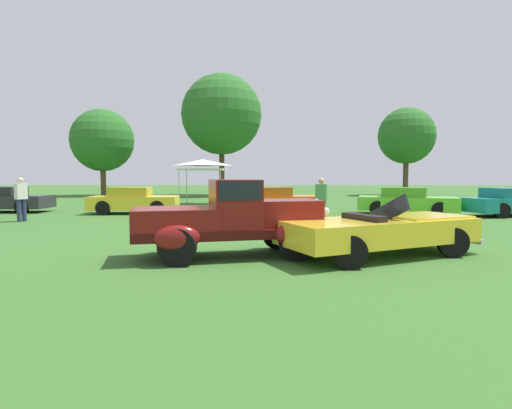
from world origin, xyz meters
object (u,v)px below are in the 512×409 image
show_car_orange (271,200)px  spectator_near_truck (321,199)px  spectator_between_cars (21,198)px  show_car_yellow (133,201)px  show_car_lime (406,201)px  neighbor_convertible (383,230)px  canopy_tent_left_field (203,164)px  show_car_charcoal (4,200)px  feature_pickup_truck (231,218)px  show_car_teal (511,202)px

show_car_orange → spectator_near_truck: (1.74, -4.44, 0.31)m
spectator_between_cars → show_car_yellow: bearing=46.2°
show_car_orange → show_car_lime: 6.10m
neighbor_convertible → canopy_tent_left_field: size_ratio=1.78×
show_car_yellow → show_car_charcoal: bearing=174.7°
spectator_near_truck → feature_pickup_truck: bearing=-114.8°
neighbor_convertible → spectator_near_truck: spectator_near_truck is taller
feature_pickup_truck → canopy_tent_left_field: 16.44m
show_car_teal → feature_pickup_truck: bearing=-140.9°
neighbor_convertible → show_car_charcoal: neighbor_convertible is taller
show_car_yellow → show_car_orange: bearing=2.9°
show_car_orange → show_car_teal: 10.53m
show_car_orange → canopy_tent_left_field: 7.18m
neighbor_convertible → show_car_yellow: neighbor_convertible is taller
neighbor_convertible → show_car_teal: (8.13, 9.20, 0.02)m
show_car_teal → show_car_orange: bearing=174.2°
show_car_orange → show_car_yellow: bearing=-177.1°
show_car_teal → spectator_near_truck: (-8.74, -3.37, 0.31)m
show_car_teal → spectator_near_truck: size_ratio=2.73×
show_car_lime → show_car_teal: same height
show_car_charcoal → canopy_tent_left_field: size_ratio=1.52×
show_car_lime → canopy_tent_left_field: canopy_tent_left_field is taller
show_car_yellow → show_car_lime: (12.44, -0.25, 0.00)m
show_car_orange → show_car_lime: bearing=-5.4°
show_car_yellow → show_car_orange: 6.38m
neighbor_convertible → show_car_charcoal: 18.42m
feature_pickup_truck → show_car_lime: 12.16m
show_car_charcoal → show_car_orange: (12.78, -0.26, 0.00)m
show_car_lime → show_car_teal: size_ratio=0.98×
feature_pickup_truck → show_car_orange: (1.04, 10.43, -0.26)m
spectator_between_cars → canopy_tent_left_field: bearing=59.2°
show_car_charcoal → show_car_lime: bearing=-2.5°
feature_pickup_truck → show_car_lime: (7.11, 9.86, -0.26)m
feature_pickup_truck → show_car_teal: 14.84m
show_car_lime → spectator_near_truck: spectator_near_truck is taller
neighbor_convertible → show_car_lime: neighbor_convertible is taller
canopy_tent_left_field → spectator_near_truck: bearing=-60.3°
show_car_lime → spectator_between_cars: (-15.70, -3.15, 0.31)m
show_car_charcoal → show_car_teal: 23.29m
show_car_orange → spectator_near_truck: bearing=-68.6°
spectator_near_truck → spectator_between_cars: bearing=176.4°
feature_pickup_truck → show_car_charcoal: 15.88m
show_car_yellow → show_car_orange: size_ratio=0.84×
show_car_charcoal → neighbor_convertible: bearing=-34.9°
show_car_teal → show_car_lime: bearing=173.7°
show_car_charcoal → show_car_yellow: bearing=-5.3°
show_car_charcoal → show_car_teal: size_ratio=0.89×
feature_pickup_truck → canopy_tent_left_field: bearing=100.5°
neighbor_convertible → show_car_yellow: 13.21m
show_car_charcoal → spectator_between_cars: 5.09m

